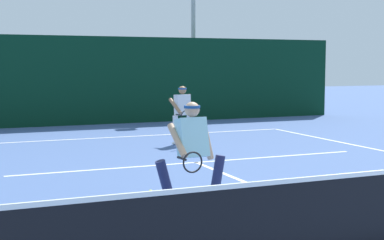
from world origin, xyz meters
name	(u,v)px	position (x,y,z in m)	size (l,w,h in m)	color
court_line_baseline_far	(132,136)	(0.00, 11.26, 0.00)	(9.90, 0.10, 0.01)	white
court_line_service	(196,162)	(0.00, 6.38, 0.00)	(8.07, 0.10, 0.01)	white
court_line_centre	(271,192)	(0.00, 3.20, 0.00)	(0.10, 6.40, 0.01)	white
player_near	(192,152)	(-1.72, 2.52, 0.89)	(1.13, 0.89, 1.62)	#1E234C
player_far	(182,112)	(0.79, 9.15, 0.86)	(0.69, 0.91, 1.57)	silver
tennis_ball	(151,192)	(-1.89, 3.91, 0.03)	(0.07, 0.07, 0.07)	#D1E033
back_fence_windscreen	(101,80)	(0.00, 15.03, 1.57)	(19.17, 0.12, 3.13)	black
light_pole	(193,1)	(4.32, 16.77, 4.69)	(0.55, 0.44, 7.68)	#9EA39E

